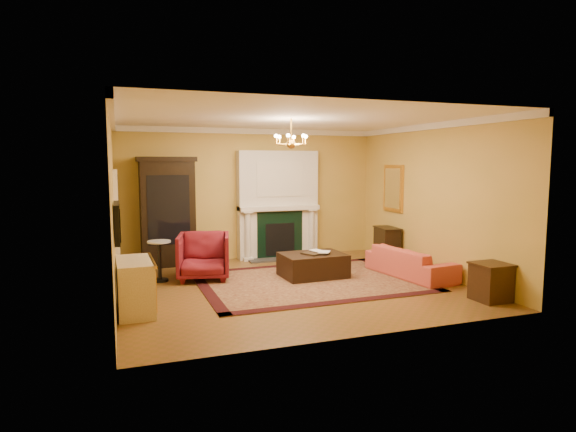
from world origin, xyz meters
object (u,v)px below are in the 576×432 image
end_table (491,283)px  leather_ottoman (313,265)px  wingback_armchair (204,254)px  china_cabinet (168,214)px  commode (135,286)px  coral_sofa (410,257)px  console_table (387,245)px  pedestal_table (159,258)px

end_table → leather_ottoman: 3.23m
leather_ottoman → end_table: bearing=-51.5°
wingback_armchair → china_cabinet: bearing=121.8°
commode → coral_sofa: size_ratio=0.55×
coral_sofa → commode: bearing=89.1°
console_table → leather_ottoman: bearing=-150.8°
pedestal_table → console_table: 5.01m
china_cabinet → leather_ottoman: bearing=-40.2°
end_table → leather_ottoman: (-2.10, 2.45, -0.05)m
pedestal_table → commode: size_ratio=0.73×
china_cabinet → console_table: bearing=-15.6°
china_cabinet → leather_ottoman: size_ratio=1.86×
end_table → console_table: (0.06, 3.30, 0.08)m
coral_sofa → leather_ottoman: size_ratio=1.61×
end_table → console_table: size_ratio=0.79×
end_table → leather_ottoman: bearing=130.7°
pedestal_table → end_table: size_ratio=1.32×
end_table → china_cabinet: bearing=136.0°
wingback_armchair → end_table: wingback_armchair is taller
china_cabinet → pedestal_table: bearing=-103.7°
china_cabinet → coral_sofa: size_ratio=1.16×
pedestal_table → coral_sofa: size_ratio=0.40×
coral_sofa → leather_ottoman: 1.92m
commode → end_table: commode is taller
commode → console_table: bearing=18.5°
pedestal_table → commode: 1.88m
console_table → coral_sofa: bearing=-95.6°
china_cabinet → commode: 3.38m
pedestal_table → wingback_armchair: bearing=-6.6°
end_table → leather_ottoman: end_table is taller
commode → end_table: 5.60m
china_cabinet → commode: size_ratio=2.12×
wingback_armchair → leather_ottoman: size_ratio=0.81×
end_table → commode: bearing=166.7°
commode → end_table: (5.45, -1.28, -0.10)m
pedestal_table → leather_ottoman: size_ratio=0.64×
china_cabinet → pedestal_table: (-0.30, -1.39, -0.67)m
wingback_armchair → pedestal_table: bearing=-173.8°
wingback_armchair → commode: bearing=-114.6°
china_cabinet → commode: bearing=-105.5°
china_cabinet → pedestal_table: size_ratio=2.90×
pedestal_table → end_table: bearing=-32.0°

